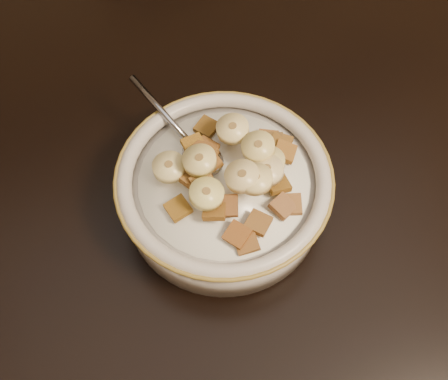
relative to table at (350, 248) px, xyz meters
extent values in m
cube|color=#422816|center=(0.00, 0.00, -0.78)|extent=(4.00, 4.50, 0.10)
cube|color=black|center=(0.00, 0.00, 0.00)|extent=(1.42, 0.93, 0.04)
cube|color=black|center=(0.00, 0.55, -0.25)|extent=(0.55, 0.55, 0.97)
cylinder|color=#B3B2B0|center=(-0.12, 0.07, 0.04)|extent=(0.20, 0.20, 0.05)
cylinder|color=white|center=(-0.12, 0.07, 0.07)|extent=(0.16, 0.16, 0.00)
ellipsoid|color=gray|center=(-0.13, 0.10, 0.07)|extent=(0.05, 0.06, 0.01)
cube|color=brown|center=(-0.15, 0.07, 0.08)|extent=(0.03, 0.03, 0.01)
cube|color=brown|center=(-0.10, 0.12, 0.08)|extent=(0.03, 0.03, 0.01)
cube|color=brown|center=(-0.17, 0.05, 0.07)|extent=(0.03, 0.03, 0.01)
cube|color=#8B5E17|center=(-0.14, 0.10, 0.08)|extent=(0.02, 0.03, 0.01)
cube|color=brown|center=(-0.05, 0.08, 0.08)|extent=(0.03, 0.03, 0.01)
cube|color=brown|center=(-0.06, 0.09, 0.08)|extent=(0.03, 0.03, 0.01)
cube|color=brown|center=(-0.11, 0.00, 0.07)|extent=(0.02, 0.02, 0.01)
cube|color=brown|center=(-0.10, 0.01, 0.08)|extent=(0.03, 0.03, 0.01)
cube|color=brown|center=(-0.13, 0.03, 0.08)|extent=(0.03, 0.03, 0.01)
cube|color=olive|center=(-0.10, 0.12, 0.08)|extent=(0.03, 0.03, 0.01)
cube|color=#955918|center=(-0.13, 0.08, 0.09)|extent=(0.03, 0.03, 0.01)
cube|color=brown|center=(-0.06, 0.10, 0.07)|extent=(0.03, 0.03, 0.01)
cube|color=olive|center=(-0.07, 0.03, 0.08)|extent=(0.03, 0.03, 0.01)
cube|color=#915927|center=(-0.12, 0.03, 0.08)|extent=(0.02, 0.02, 0.01)
cube|color=brown|center=(-0.06, 0.10, 0.07)|extent=(0.03, 0.03, 0.01)
cube|color=brown|center=(-0.13, 0.10, 0.08)|extent=(0.03, 0.03, 0.01)
cube|color=brown|center=(-0.12, 0.13, 0.07)|extent=(0.03, 0.03, 0.01)
cube|color=brown|center=(-0.06, 0.03, 0.07)|extent=(0.02, 0.02, 0.01)
cube|color=olive|center=(-0.14, 0.06, 0.09)|extent=(0.02, 0.03, 0.01)
cube|color=brown|center=(-0.07, 0.05, 0.08)|extent=(0.02, 0.02, 0.01)
cube|color=brown|center=(-0.12, 0.01, 0.08)|extent=(0.03, 0.03, 0.01)
cube|color=#965E22|center=(-0.13, 0.09, 0.09)|extent=(0.03, 0.03, 0.01)
cylinder|color=#D1B983|center=(-0.08, 0.07, 0.09)|extent=(0.04, 0.04, 0.01)
cylinder|color=#EAD08A|center=(-0.11, 0.05, 0.10)|extent=(0.04, 0.04, 0.02)
cylinder|color=#E3C87F|center=(-0.08, 0.08, 0.10)|extent=(0.04, 0.04, 0.01)
cylinder|color=#F5E17B|center=(-0.14, 0.04, 0.09)|extent=(0.04, 0.04, 0.01)
cylinder|color=#FFEAAB|center=(-0.08, 0.05, 0.09)|extent=(0.04, 0.04, 0.01)
cylinder|color=#E5D376|center=(-0.09, 0.05, 0.10)|extent=(0.04, 0.04, 0.02)
cylinder|color=#F8E39A|center=(-0.17, 0.08, 0.09)|extent=(0.04, 0.04, 0.01)
cylinder|color=#DCCC87|center=(-0.14, 0.08, 0.10)|extent=(0.04, 0.04, 0.01)
cylinder|color=beige|center=(-0.10, 0.11, 0.10)|extent=(0.04, 0.04, 0.01)
camera|label=1|loc=(-0.17, -0.17, 0.47)|focal=40.00mm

